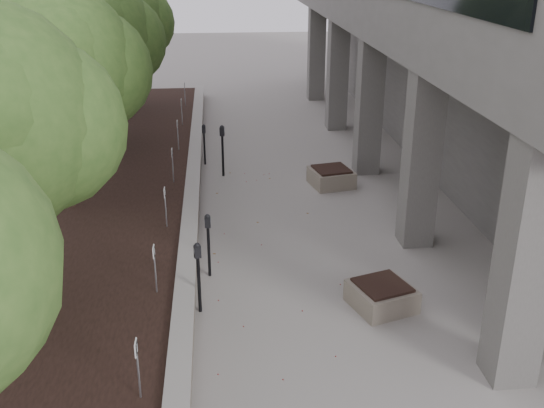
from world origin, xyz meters
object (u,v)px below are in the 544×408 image
crabapple_tree_5 (117,40)px  planter_front (382,295)px  parking_meter_2 (209,245)px  parking_meter_5 (223,151)px  crabapple_tree_4 (94,62)px  parking_meter_4 (204,145)px  planter_back (331,177)px  crabapple_tree_3 (58,99)px  parking_meter_3 (199,278)px

crabapple_tree_5 → planter_front: crabapple_tree_5 is taller
parking_meter_2 → parking_meter_5: size_ratio=0.89×
crabapple_tree_4 → parking_meter_4: 4.19m
crabapple_tree_5 → crabapple_tree_4: bearing=-90.0°
crabapple_tree_4 → planter_front: crabapple_tree_4 is taller
crabapple_tree_5 → parking_meter_5: bearing=-61.3°
planter_back → planter_front: bearing=-91.9°
crabapple_tree_3 → parking_meter_2: (3.43, -3.22, -2.42)m
crabapple_tree_5 → planter_back: (6.94, -8.09, -2.86)m
planter_back → crabapple_tree_3: bearing=-164.6°
crabapple_tree_3 → planter_back: size_ratio=4.85×
parking_meter_5 → planter_back: size_ratio=1.41×
crabapple_tree_4 → parking_meter_4: bearing=-14.8°
crabapple_tree_3 → crabapple_tree_5: bearing=90.0°
crabapple_tree_4 → crabapple_tree_3: bearing=-90.0°
crabapple_tree_4 → crabapple_tree_5: (0.00, 5.00, 0.00)m
planter_back → parking_meter_2: bearing=-124.4°
parking_meter_5 → planter_front: bearing=-56.4°
crabapple_tree_3 → crabapple_tree_5: same height
parking_meter_5 → crabapple_tree_4: bearing=165.6°
parking_meter_3 → planter_back: parking_meter_3 is taller
crabapple_tree_5 → planter_front: size_ratio=5.09×
parking_meter_5 → planter_back: bearing=-6.2°
parking_meter_4 → crabapple_tree_5: bearing=123.8°
parking_meter_3 → parking_meter_5: 7.63m
planter_back → crabapple_tree_5: bearing=130.6°
planter_front → planter_back: 6.66m
parking_meter_3 → parking_meter_5: (0.59, 7.61, 0.07)m
crabapple_tree_4 → parking_meter_3: crabapple_tree_4 is taller
crabapple_tree_5 → parking_meter_3: 15.16m
crabapple_tree_5 → parking_meter_3: crabapple_tree_5 is taller
crabapple_tree_4 → parking_meter_4: (3.28, -0.87, -2.47)m
parking_meter_2 → parking_meter_4: bearing=92.8°
planter_front → planter_back: (0.22, 6.66, 0.01)m
parking_meter_5 → planter_back: 3.33m
crabapple_tree_4 → parking_meter_5: size_ratio=3.45×
crabapple_tree_4 → parking_meter_2: crabapple_tree_4 is taller
parking_meter_4 → parking_meter_3: bearing=-85.6°
crabapple_tree_3 → parking_meter_3: size_ratio=3.76×
crabapple_tree_5 → parking_meter_3: bearing=-77.5°
crabapple_tree_3 → crabapple_tree_5: size_ratio=1.00×
crabapple_tree_3 → parking_meter_4: size_ratio=4.16×
planter_front → crabapple_tree_3: bearing=144.7°
parking_meter_3 → parking_meter_5: parking_meter_5 is taller
planter_back → parking_meter_5: bearing=160.6°
parking_meter_2 → crabapple_tree_3: bearing=138.5°
parking_meter_3 → crabapple_tree_5: bearing=84.7°
parking_meter_3 → planter_back: (3.69, 6.52, -0.46)m
parking_meter_3 → parking_meter_4: parking_meter_3 is taller
crabapple_tree_3 → planter_front: size_ratio=5.09×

